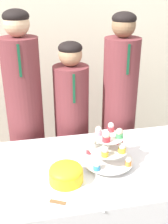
# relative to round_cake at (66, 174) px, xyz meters

# --- Properties ---
(wall_back) EXTENTS (9.00, 0.06, 2.70)m
(wall_back) POSITION_rel_round_cake_xyz_m (0.21, 1.43, 0.54)
(wall_back) COLOR beige
(wall_back) RESTS_ON ground_plane
(table) EXTENTS (1.78, 0.78, 0.75)m
(table) POSITION_rel_round_cake_xyz_m (0.21, 0.13, -0.44)
(table) COLOR white
(table) RESTS_ON ground_plane
(round_cake) EXTENTS (0.22, 0.22, 0.12)m
(round_cake) POSITION_rel_round_cake_xyz_m (0.00, 0.00, 0.00)
(round_cake) COLOR white
(round_cake) RESTS_ON table
(cake_knife) EXTENTS (0.27, 0.15, 0.01)m
(cake_knife) POSITION_rel_round_cake_xyz_m (-0.02, -0.18, -0.06)
(cake_knife) COLOR silver
(cake_knife) RESTS_ON table
(cupcake_stand) EXTENTS (0.31, 0.31, 0.27)m
(cupcake_stand) POSITION_rel_round_cake_xyz_m (0.28, 0.11, 0.07)
(cupcake_stand) COLOR silver
(cupcake_stand) RESTS_ON table
(student_0) EXTENTS (0.27, 0.28, 1.63)m
(student_0) POSITION_rel_round_cake_xyz_m (-0.21, 0.73, -0.03)
(student_0) COLOR brown
(student_0) RESTS_ON ground_plane
(student_1) EXTENTS (0.27, 0.28, 1.41)m
(student_1) POSITION_rel_round_cake_xyz_m (0.15, 0.73, -0.14)
(student_1) COLOR brown
(student_1) RESTS_ON ground_plane
(student_2) EXTENTS (0.28, 0.28, 1.60)m
(student_2) POSITION_rel_round_cake_xyz_m (0.55, 0.73, -0.04)
(student_2) COLOR brown
(student_2) RESTS_ON ground_plane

